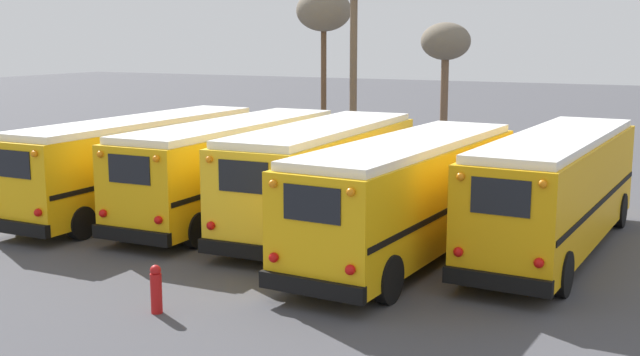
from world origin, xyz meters
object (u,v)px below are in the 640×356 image
(school_bus_3, at_px, (409,193))
(utility_pole, at_px, (353,66))
(school_bus_2, at_px, (322,174))
(bare_tree_2, at_px, (324,13))
(school_bus_1, at_px, (233,165))
(school_bus_4, at_px, (556,188))
(fire_hydrant, at_px, (156,289))
(bare_tree_3, at_px, (446,44))
(school_bus_0, at_px, (140,160))

(school_bus_3, relative_size, utility_pole, 1.21)
(school_bus_2, xyz_separation_m, bare_tree_2, (-7.56, 15.36, 5.12))
(school_bus_2, relative_size, utility_pole, 1.13)
(school_bus_1, bearing_deg, school_bus_4, 1.49)
(school_bus_1, distance_m, fire_hydrant, 9.16)
(bare_tree_3, bearing_deg, utility_pole, -108.04)
(school_bus_1, xyz_separation_m, school_bus_4, (9.92, 0.26, 0.06))
(school_bus_0, xyz_separation_m, school_bus_3, (9.92, -1.47, 0.03))
(bare_tree_2, height_order, fire_hydrant, bare_tree_2)
(utility_pole, height_order, bare_tree_2, utility_pole)
(bare_tree_2, bearing_deg, school_bus_4, -46.21)
(school_bus_2, bearing_deg, bare_tree_2, 116.20)
(school_bus_4, distance_m, bare_tree_2, 21.10)
(school_bus_0, height_order, school_bus_1, school_bus_1)
(bare_tree_3, bearing_deg, school_bus_4, -64.46)
(school_bus_0, bearing_deg, school_bus_3, -8.40)
(school_bus_2, distance_m, utility_pole, 14.82)
(school_bus_3, height_order, school_bus_4, school_bus_4)
(school_bus_2, bearing_deg, school_bus_0, -178.60)
(school_bus_3, height_order, fire_hydrant, school_bus_3)
(school_bus_0, xyz_separation_m, bare_tree_2, (-0.95, 15.53, 5.16))
(school_bus_0, xyz_separation_m, utility_pole, (1.46, 13.80, 2.67))
(school_bus_0, distance_m, school_bus_3, 10.03)
(school_bus_2, xyz_separation_m, utility_pole, (-5.16, 13.64, 2.63))
(bare_tree_3, height_order, fire_hydrant, bare_tree_3)
(school_bus_3, relative_size, school_bus_4, 0.99)
(school_bus_1, bearing_deg, school_bus_2, -5.56)
(school_bus_4, relative_size, utility_pole, 1.23)
(school_bus_0, height_order, school_bus_2, school_bus_2)
(fire_hydrant, bearing_deg, school_bus_2, 91.13)
(utility_pole, bearing_deg, school_bus_3, -61.01)
(bare_tree_2, distance_m, bare_tree_3, 7.12)
(school_bus_1, xyz_separation_m, bare_tree_3, (0.39, 20.20, 3.59))
(school_bus_0, height_order, utility_pole, utility_pole)
(school_bus_1, relative_size, bare_tree_3, 1.61)
(school_bus_2, distance_m, fire_hydrant, 8.16)
(school_bus_2, bearing_deg, utility_pole, 110.71)
(school_bus_4, height_order, bare_tree_2, bare_tree_2)
(bare_tree_3, bearing_deg, school_bus_2, -81.91)
(school_bus_1, bearing_deg, utility_pole, 97.90)
(school_bus_3, height_order, bare_tree_2, bare_tree_2)
(school_bus_0, relative_size, bare_tree_3, 1.67)
(school_bus_3, xyz_separation_m, bare_tree_2, (-10.87, 16.99, 5.12))
(bare_tree_3, bearing_deg, bare_tree_2, -132.00)
(school_bus_0, distance_m, school_bus_1, 3.34)
(school_bus_4, bearing_deg, bare_tree_2, 133.79)
(school_bus_1, bearing_deg, school_bus_0, -171.69)
(school_bus_2, height_order, school_bus_4, school_bus_4)
(utility_pole, relative_size, fire_hydrant, 8.15)
(school_bus_0, xyz_separation_m, school_bus_2, (6.61, 0.16, 0.04))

